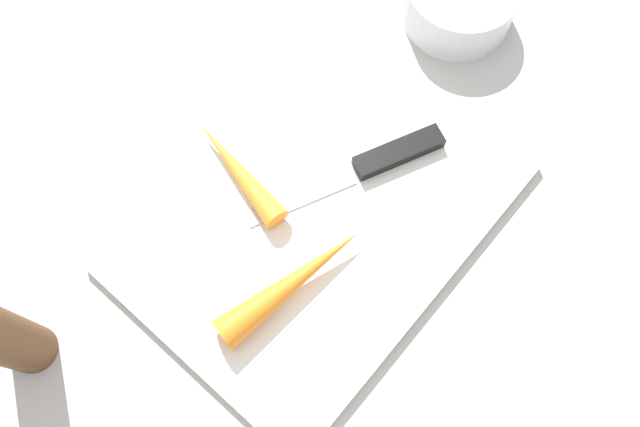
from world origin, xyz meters
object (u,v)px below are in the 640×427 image
at_px(carrot_short, 238,171).
at_px(carrot_long, 293,282).
at_px(small_bowl, 460,2).
at_px(knife, 386,157).
at_px(cutting_board, 320,216).

xyz_separation_m(carrot_short, carrot_long, (0.05, 0.11, 0.00)).
distance_m(carrot_short, small_bowl, 0.30).
bearing_deg(carrot_long, knife, 17.01).
xyz_separation_m(knife, small_bowl, (-0.19, -0.05, 0.01)).
bearing_deg(small_bowl, cutting_board, 8.54).
bearing_deg(carrot_short, knife, -120.91).
bearing_deg(knife, carrot_long, 30.84).
xyz_separation_m(knife, carrot_long, (0.15, 0.02, 0.01)).
xyz_separation_m(cutting_board, knife, (-0.08, 0.01, 0.01)).
relative_size(carrot_short, small_bowl, 1.08).
xyz_separation_m(cutting_board, carrot_long, (0.07, 0.03, 0.02)).
height_order(cutting_board, small_bowl, small_bowl).
distance_m(carrot_short, carrot_long, 0.12).
relative_size(knife, small_bowl, 1.63).
height_order(cutting_board, knife, knife).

